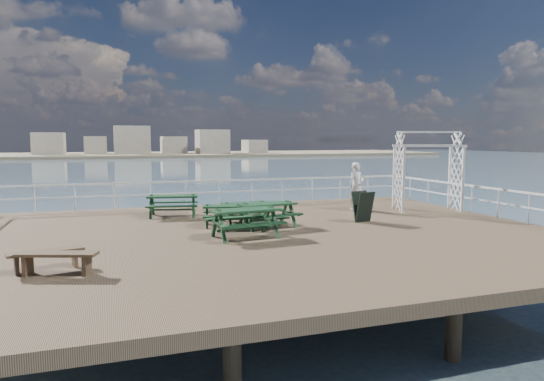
{
  "coord_description": "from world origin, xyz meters",
  "views": [
    {
      "loc": [
        -4.56,
        -13.95,
        2.84
      ],
      "look_at": [
        0.73,
        1.77,
        1.1
      ],
      "focal_mm": 32.0,
      "sensor_mm": 36.0,
      "label": 1
    }
  ],
  "objects_px": {
    "picnic_table_c": "(267,210)",
    "picnic_table_e": "(227,211)",
    "trellis_arbor": "(428,175)",
    "person": "(357,186)",
    "picnic_table_d": "(245,217)",
    "flat_bench_near": "(46,255)",
    "flat_bench_far": "(57,258)",
    "picnic_table_b": "(245,208)",
    "picnic_table_a": "(173,201)"
  },
  "relations": [
    {
      "from": "picnic_table_e",
      "to": "trellis_arbor",
      "type": "relative_size",
      "value": 0.57
    },
    {
      "from": "picnic_table_d",
      "to": "picnic_table_a",
      "type": "bearing_deg",
      "value": 101.72
    },
    {
      "from": "picnic_table_b",
      "to": "flat_bench_far",
      "type": "relative_size",
      "value": 0.96
    },
    {
      "from": "picnic_table_e",
      "to": "flat_bench_far",
      "type": "bearing_deg",
      "value": -124.62
    },
    {
      "from": "picnic_table_a",
      "to": "flat_bench_far",
      "type": "xyz_separation_m",
      "value": [
        -3.3,
        -7.16,
        -0.21
      ]
    },
    {
      "from": "picnic_table_e",
      "to": "trellis_arbor",
      "type": "xyz_separation_m",
      "value": [
        8.51,
        0.96,
        0.92
      ]
    },
    {
      "from": "picnic_table_b",
      "to": "picnic_table_d",
      "type": "bearing_deg",
      "value": -108.62
    },
    {
      "from": "picnic_table_a",
      "to": "person",
      "type": "distance_m",
      "value": 7.31
    },
    {
      "from": "picnic_table_c",
      "to": "flat_bench_near",
      "type": "bearing_deg",
      "value": -159.26
    },
    {
      "from": "picnic_table_c",
      "to": "picnic_table_e",
      "type": "xyz_separation_m",
      "value": [
        -1.18,
        0.65,
        -0.08
      ]
    },
    {
      "from": "picnic_table_a",
      "to": "picnic_table_e",
      "type": "distance_m",
      "value": 2.97
    },
    {
      "from": "picnic_table_a",
      "to": "picnic_table_c",
      "type": "xyz_separation_m",
      "value": [
        2.64,
        -3.24,
        0.0
      ]
    },
    {
      "from": "picnic_table_a",
      "to": "flat_bench_near",
      "type": "xyz_separation_m",
      "value": [
        -3.56,
        -6.68,
        -0.24
      ]
    },
    {
      "from": "picnic_table_e",
      "to": "flat_bench_near",
      "type": "relative_size",
      "value": 1.14
    },
    {
      "from": "picnic_table_b",
      "to": "picnic_table_d",
      "type": "xyz_separation_m",
      "value": [
        -0.72,
        -2.62,
        0.12
      ]
    },
    {
      "from": "flat_bench_far",
      "to": "picnic_table_d",
      "type": "bearing_deg",
      "value": 46.94
    },
    {
      "from": "picnic_table_c",
      "to": "picnic_table_e",
      "type": "bearing_deg",
      "value": 142.8
    },
    {
      "from": "flat_bench_far",
      "to": "picnic_table_e",
      "type": "bearing_deg",
      "value": 63.0
    },
    {
      "from": "picnic_table_c",
      "to": "person",
      "type": "bearing_deg",
      "value": 20.57
    },
    {
      "from": "picnic_table_c",
      "to": "picnic_table_d",
      "type": "bearing_deg",
      "value": -137.62
    },
    {
      "from": "picnic_table_d",
      "to": "person",
      "type": "distance_m",
      "value": 6.98
    },
    {
      "from": "person",
      "to": "picnic_table_e",
      "type": "bearing_deg",
      "value": -171.28
    },
    {
      "from": "picnic_table_d",
      "to": "trellis_arbor",
      "type": "bearing_deg",
      "value": 13.2
    },
    {
      "from": "trellis_arbor",
      "to": "person",
      "type": "relative_size",
      "value": 1.65
    },
    {
      "from": "picnic_table_e",
      "to": "flat_bench_near",
      "type": "bearing_deg",
      "value": -129.3
    },
    {
      "from": "picnic_table_c",
      "to": "trellis_arbor",
      "type": "xyz_separation_m",
      "value": [
        7.32,
        1.61,
        0.84
      ]
    },
    {
      "from": "picnic_table_d",
      "to": "flat_bench_near",
      "type": "bearing_deg",
      "value": -164.26
    },
    {
      "from": "flat_bench_near",
      "to": "trellis_arbor",
      "type": "xyz_separation_m",
      "value": [
        13.53,
        5.05,
        1.08
      ]
    },
    {
      "from": "flat_bench_near",
      "to": "trellis_arbor",
      "type": "relative_size",
      "value": 0.5
    },
    {
      "from": "picnic_table_c",
      "to": "picnic_table_d",
      "type": "xyz_separation_m",
      "value": [
        -1.14,
        -1.38,
        0.03
      ]
    },
    {
      "from": "picnic_table_c",
      "to": "flat_bench_near",
      "type": "distance_m",
      "value": 7.1
    },
    {
      "from": "picnic_table_d",
      "to": "flat_bench_near",
      "type": "height_order",
      "value": "picnic_table_d"
    },
    {
      "from": "flat_bench_far",
      "to": "trellis_arbor",
      "type": "height_order",
      "value": "trellis_arbor"
    },
    {
      "from": "picnic_table_a",
      "to": "picnic_table_e",
      "type": "height_order",
      "value": "picnic_table_a"
    },
    {
      "from": "picnic_table_c",
      "to": "picnic_table_d",
      "type": "distance_m",
      "value": 1.79
    },
    {
      "from": "picnic_table_a",
      "to": "trellis_arbor",
      "type": "distance_m",
      "value": 10.13
    },
    {
      "from": "picnic_table_c",
      "to": "flat_bench_far",
      "type": "distance_m",
      "value": 7.12
    },
    {
      "from": "flat_bench_far",
      "to": "person",
      "type": "bearing_deg",
      "value": 50.59
    },
    {
      "from": "picnic_table_a",
      "to": "flat_bench_far",
      "type": "bearing_deg",
      "value": -103.59
    },
    {
      "from": "picnic_table_a",
      "to": "picnic_table_b",
      "type": "relative_size",
      "value": 1.27
    },
    {
      "from": "picnic_table_a",
      "to": "picnic_table_d",
      "type": "distance_m",
      "value": 4.87
    },
    {
      "from": "picnic_table_c",
      "to": "picnic_table_e",
      "type": "relative_size",
      "value": 1.12
    },
    {
      "from": "picnic_table_e",
      "to": "flat_bench_far",
      "type": "xyz_separation_m",
      "value": [
        -4.76,
        -4.58,
        -0.14
      ]
    },
    {
      "from": "picnic_table_d",
      "to": "picnic_table_e",
      "type": "bearing_deg",
      "value": 85.04
    },
    {
      "from": "person",
      "to": "picnic_table_b",
      "type": "bearing_deg",
      "value": -174.78
    },
    {
      "from": "flat_bench_near",
      "to": "flat_bench_far",
      "type": "relative_size",
      "value": 0.93
    },
    {
      "from": "picnic_table_a",
      "to": "picnic_table_c",
      "type": "relative_size",
      "value": 1.02
    },
    {
      "from": "trellis_arbor",
      "to": "flat_bench_far",
      "type": "bearing_deg",
      "value": -140.72
    },
    {
      "from": "flat_bench_far",
      "to": "person",
      "type": "distance_m",
      "value": 12.41
    },
    {
      "from": "flat_bench_near",
      "to": "picnic_table_d",
      "type": "bearing_deg",
      "value": 7.37
    }
  ]
}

